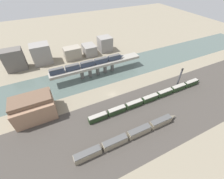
# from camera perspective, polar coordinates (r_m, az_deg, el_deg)

# --- Properties ---
(ground_plane) EXTENTS (400.00, 400.00, 0.00)m
(ground_plane) POSITION_cam_1_polar(r_m,az_deg,el_deg) (95.23, 0.08, -1.71)
(ground_plane) COLOR gray
(railbed_yard) EXTENTS (280.00, 42.00, 0.01)m
(railbed_yard) POSITION_cam_1_polar(r_m,az_deg,el_deg) (81.34, 7.63, -12.06)
(railbed_yard) COLOR #423D38
(railbed_yard) RESTS_ON ground
(river_water) EXTENTS (320.00, 29.63, 0.01)m
(river_water) POSITION_cam_1_polar(r_m,az_deg,el_deg) (113.06, -5.39, 5.92)
(river_water) COLOR #4C5B56
(river_water) RESTS_ON ground
(bridge) EXTENTS (66.87, 7.09, 8.82)m
(bridge) POSITION_cam_1_polar(r_m,az_deg,el_deg) (109.23, -5.62, 8.92)
(bridge) COLOR gray
(bridge) RESTS_ON ground
(train_on_bridge) EXTENTS (53.88, 2.79, 3.63)m
(train_on_bridge) POSITION_cam_1_polar(r_m,az_deg,el_deg) (105.84, -8.77, 9.79)
(train_on_bridge) COLOR #2D384C
(train_on_bridge) RESTS_ON bridge
(train_yard_near) EXTENTS (55.32, 3.18, 3.89)m
(train_yard_near) POSITION_cam_1_polar(r_m,az_deg,el_deg) (74.30, 7.00, -16.95)
(train_yard_near) COLOR gray
(train_yard_near) RESTS_ON ground
(train_yard_mid) EXTENTS (81.11, 2.70, 3.65)m
(train_yard_mid) POSITION_cam_1_polar(r_m,az_deg,el_deg) (93.38, 14.90, -2.99)
(train_yard_mid) COLOR #23381E
(train_yard_mid) RESTS_ON ground
(warehouse_building) EXTENTS (20.35, 14.95, 12.91)m
(warehouse_building) POSITION_cam_1_polar(r_m,az_deg,el_deg) (88.85, -27.65, -6.06)
(warehouse_building) COLOR #937056
(warehouse_building) RESTS_ON ground
(signal_tower) EXTENTS (1.09, 1.09, 13.78)m
(signal_tower) POSITION_cam_1_polar(r_m,az_deg,el_deg) (106.86, 24.31, 4.10)
(signal_tower) COLOR #4C4C51
(signal_tower) RESTS_ON ground
(city_block_far_left) EXTENTS (14.15, 9.23, 16.20)m
(city_block_far_left) POSITION_cam_1_polar(r_m,az_deg,el_deg) (135.38, -33.20, 9.43)
(city_block_far_left) COLOR #605B56
(city_block_far_left) RESTS_ON ground
(city_block_left) EXTENTS (14.23, 11.65, 15.76)m
(city_block_left) POSITION_cam_1_polar(r_m,az_deg,el_deg) (135.05, -25.26, 12.19)
(city_block_left) COLOR gray
(city_block_left) RESTS_ON ground
(city_block_center) EXTENTS (13.68, 9.13, 10.00)m
(city_block_center) POSITION_cam_1_polar(r_m,az_deg,el_deg) (134.36, -14.79, 13.26)
(city_block_center) COLOR gray
(city_block_center) RESTS_ON ground
(city_block_right) EXTENTS (10.34, 13.12, 8.68)m
(city_block_right) POSITION_cam_1_polar(r_m,az_deg,el_deg) (138.79, -8.61, 14.76)
(city_block_right) COLOR gray
(city_block_right) RESTS_ON ground
(city_block_far_right) EXTENTS (11.53, 10.98, 12.78)m
(city_block_far_right) POSITION_cam_1_polar(r_m,az_deg,el_deg) (143.52, -2.70, 16.97)
(city_block_far_right) COLOR gray
(city_block_far_right) RESTS_ON ground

